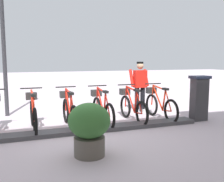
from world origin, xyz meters
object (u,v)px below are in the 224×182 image
Objects in this scene: bike_docked_3 at (69,110)px; planter_bush at (89,127)px; bike_docked_1 at (132,106)px; payment_kiosk at (199,97)px; lamp_post at (3,26)px; bike_docked_4 at (33,113)px; bike_docked_0 at (159,104)px; bike_docked_2 at (102,108)px; worker_near_rack at (140,85)px.

planter_bush is (-2.09, 0.01, 0.11)m from bike_docked_3.
bike_docked_1 is at bearing -90.00° from bike_docked_3.
payment_kiosk is 0.31× the size of lamp_post.
bike_docked_4 is (0.57, 4.49, -0.24)m from payment_kiosk.
payment_kiosk is 0.74× the size of bike_docked_0.
bike_docked_1 is 1.77m from bike_docked_3.
bike_docked_1 is 1.00× the size of bike_docked_2.
bike_docked_3 is 1.00× the size of bike_docked_4.
payment_kiosk is at bearing -97.26° from bike_docked_4.
bike_docked_0 is at bearing 58.62° from payment_kiosk.
bike_docked_4 is (0.00, 0.89, 0.00)m from bike_docked_3.
payment_kiosk is 4.53m from bike_docked_4.
bike_docked_1 is 0.89m from bike_docked_2.
worker_near_rack is (1.05, -3.42, 0.48)m from bike_docked_4.
bike_docked_2 is 2.28m from planter_bush.
bike_docked_3 is 3.38m from lamp_post.
lamp_post reaches higher than planter_bush.
bike_docked_4 is (0.00, 3.55, 0.00)m from bike_docked_0.
worker_near_rack is at bearing -35.75° from bike_docked_1.
bike_docked_0 is at bearing -51.92° from planter_bush.
payment_kiosk reaches higher than bike_docked_2.
bike_docked_0 is at bearing -90.00° from bike_docked_3.
bike_docked_4 is 0.41× the size of lamp_post.
bike_docked_2 is 1.00× the size of bike_docked_4.
bike_docked_4 is at bearing 90.00° from bike_docked_0.
payment_kiosk is 1.32× the size of planter_bush.
lamp_post is (0.87, 4.11, 1.81)m from worker_near_rack.
bike_docked_4 is at bearing 22.70° from planter_bush.
bike_docked_1 is 1.00× the size of bike_docked_3.
bike_docked_3 is at bearing 80.97° from payment_kiosk.
bike_docked_2 is 0.89m from bike_docked_3.
payment_kiosk reaches higher than bike_docked_4.
bike_docked_4 is at bearing 90.00° from bike_docked_2.
bike_docked_1 is 0.41× the size of lamp_post.
bike_docked_1 is 1.77× the size of planter_bush.
bike_docked_1 is 1.38m from worker_near_rack.
lamp_post is at bearing 19.92° from bike_docked_4.
worker_near_rack is 0.40× the size of lamp_post.
payment_kiosk is 1.12m from bike_docked_0.
bike_docked_4 is 1.04× the size of worker_near_rack.
bike_docked_1 is 2.66m from bike_docked_4.
bike_docked_1 is 1.00× the size of bike_docked_4.
planter_bush is (-3.14, 2.54, -0.37)m from worker_near_rack.
bike_docked_3 is at bearing 90.00° from bike_docked_2.
worker_near_rack is at bearing -38.95° from planter_bush.
bike_docked_2 is at bearing 90.00° from bike_docked_0.
lamp_post reaches higher than bike_docked_2.
lamp_post is (1.92, 4.24, 2.29)m from bike_docked_0.
lamp_post reaches higher than bike_docked_3.
bike_docked_0 is at bearing -114.35° from lamp_post.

